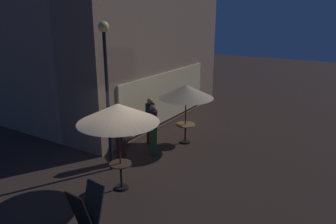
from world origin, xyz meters
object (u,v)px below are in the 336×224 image
(cafe_table_0, at_px, (121,172))
(patio_umbrella_1, at_px, (186,92))
(menu_sandwich_board, at_px, (87,208))
(patron_standing_0, at_px, (150,121))
(patron_standing_1, at_px, (120,136))
(street_lamp_near_corner, at_px, (106,75))
(cafe_table_1, at_px, (185,129))
(patron_standing_2, at_px, (153,130))
(patio_umbrella_0, at_px, (118,113))

(cafe_table_0, bearing_deg, patio_umbrella_1, 1.62)
(menu_sandwich_board, bearing_deg, patron_standing_0, 22.02)
(patio_umbrella_1, height_order, patron_standing_1, patio_umbrella_1)
(street_lamp_near_corner, height_order, cafe_table_0, street_lamp_near_corner)
(cafe_table_1, bearing_deg, patron_standing_2, 165.08)
(street_lamp_near_corner, distance_m, menu_sandwich_board, 3.79)
(patio_umbrella_1, bearing_deg, street_lamp_near_corner, 163.65)
(menu_sandwich_board, bearing_deg, street_lamp_near_corner, 34.20)
(cafe_table_0, height_order, patio_umbrella_1, patio_umbrella_1)
(cafe_table_0, xyz_separation_m, patron_standing_0, (3.11, 1.19, 0.38))
(cafe_table_1, xyz_separation_m, patio_umbrella_1, (0.00, -0.00, 1.44))
(patio_umbrella_0, distance_m, patron_standing_2, 2.69)
(patron_standing_0, distance_m, patron_standing_2, 1.05)
(street_lamp_near_corner, xyz_separation_m, patron_standing_1, (0.57, 0.08, -2.08))
(patio_umbrella_1, distance_m, patron_standing_1, 2.93)
(patio_umbrella_0, xyz_separation_m, patron_standing_2, (2.31, 0.52, -1.28))
(patron_standing_0, distance_m, patron_standing_1, 1.81)
(patio_umbrella_0, xyz_separation_m, patron_standing_1, (1.30, 1.10, -1.30))
(menu_sandwich_board, xyz_separation_m, patron_standing_2, (4.04, 0.99, 0.39))
(patron_standing_1, bearing_deg, cafe_table_0, -22.66)
(street_lamp_near_corner, xyz_separation_m, patron_standing_2, (1.57, -0.50, -2.06))
(street_lamp_near_corner, xyz_separation_m, menu_sandwich_board, (-2.47, -1.49, -2.45))
(street_lamp_near_corner, distance_m, patron_standing_0, 3.16)
(patio_umbrella_1, distance_m, patron_standing_0, 1.70)
(patio_umbrella_0, bearing_deg, patron_standing_2, 12.61)
(cafe_table_0, xyz_separation_m, patron_standing_1, (1.30, 1.10, 0.38))
(cafe_table_1, xyz_separation_m, patio_umbrella_0, (-3.84, -0.11, 1.65))
(street_lamp_near_corner, height_order, cafe_table_1, street_lamp_near_corner)
(cafe_table_0, relative_size, patio_umbrella_1, 0.35)
(patio_umbrella_0, relative_size, patron_standing_1, 1.39)
(street_lamp_near_corner, height_order, patron_standing_0, street_lamp_near_corner)
(patio_umbrella_0, bearing_deg, cafe_table_1, 1.62)
(cafe_table_1, distance_m, patron_standing_1, 2.74)
(cafe_table_0, bearing_deg, patron_standing_0, 20.96)
(patio_umbrella_0, height_order, patron_standing_0, patio_umbrella_0)
(cafe_table_0, bearing_deg, patron_standing_2, 12.61)
(patron_standing_0, bearing_deg, cafe_table_1, 26.36)
(patio_umbrella_0, bearing_deg, patio_umbrella_1, 1.62)
(street_lamp_near_corner, height_order, patio_umbrella_1, street_lamp_near_corner)
(street_lamp_near_corner, xyz_separation_m, cafe_table_0, (-0.73, -1.02, -2.46))
(patio_umbrella_0, bearing_deg, patron_standing_1, 40.19)
(patio_umbrella_1, bearing_deg, patio_umbrella_0, -178.38)
(patio_umbrella_0, bearing_deg, cafe_table_0, -135.00)
(menu_sandwich_board, height_order, patron_standing_1, patron_standing_1)
(patio_umbrella_0, relative_size, patron_standing_2, 1.38)
(patron_standing_2, bearing_deg, cafe_table_0, 161.25)
(cafe_table_1, height_order, patron_standing_0, patron_standing_0)
(menu_sandwich_board, relative_size, patron_standing_0, 0.58)
(cafe_table_0, xyz_separation_m, patio_umbrella_0, (0.00, 0.00, 1.69))
(street_lamp_near_corner, relative_size, patio_umbrella_1, 2.01)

